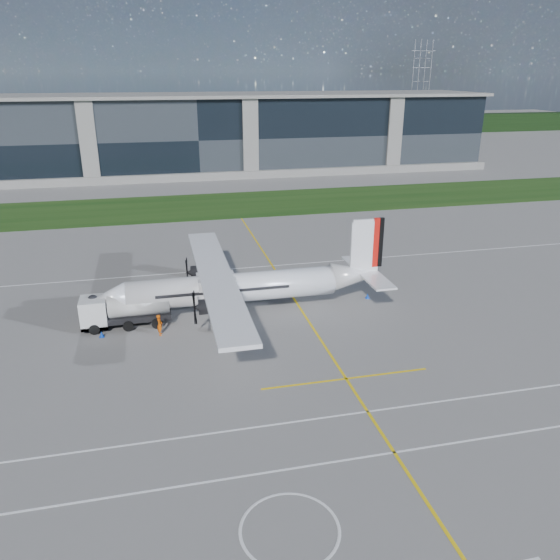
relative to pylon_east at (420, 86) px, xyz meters
name	(u,v)px	position (x,y,z in m)	size (l,w,h in m)	color
ground	(220,218)	(-85.00, -110.00, -15.00)	(400.00, 400.00, 0.00)	#64615F
grass_strip	(214,205)	(-85.00, -102.00, -14.98)	(400.00, 18.00, 0.04)	#16370F
terminal_building	(194,135)	(-85.00, -70.00, -7.50)	(120.00, 20.00, 15.00)	black
tree_line	(179,129)	(-85.00, -10.00, -12.00)	(400.00, 6.00, 6.00)	black
pylon_east	(420,86)	(0.00, 0.00, 0.00)	(9.00, 4.60, 30.00)	gray
yellow_taxiway_centerline	(290,293)	(-82.00, -140.00, -14.99)	(0.20, 70.00, 0.01)	yellow
white_lane_line	(343,460)	(-85.00, -164.00, -14.99)	(90.00, 0.15, 0.01)	white
turboprop_aircraft	(243,271)	(-87.03, -143.52, -11.07)	(25.28, 26.22, 7.87)	white
fuel_tanker_truck	(119,310)	(-97.50, -143.85, -13.58)	(7.56, 2.46, 2.84)	silver
baggage_tug	(134,304)	(-96.44, -141.40, -14.13)	(2.89, 1.73, 1.73)	silver
ground_crew_person	(160,323)	(-94.33, -146.21, -13.99)	(0.82, 0.59, 2.01)	#F25907
safety_cone_fwd	(85,327)	(-100.30, -143.86, -14.75)	(0.36, 0.36, 0.50)	#0B3BBE
safety_cone_stbdwing	(203,266)	(-89.46, -131.09, -14.75)	(0.36, 0.36, 0.50)	#0B3BBE
safety_cone_tail	(368,296)	(-75.27, -142.89, -14.75)	(0.36, 0.36, 0.50)	#0B3BBE
safety_cone_nose_port	(102,334)	(-98.90, -145.59, -14.75)	(0.36, 0.36, 0.50)	#0B3BBE
safety_cone_nose_stbd	(112,317)	(-98.24, -142.48, -14.75)	(0.36, 0.36, 0.50)	#0B3BBE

